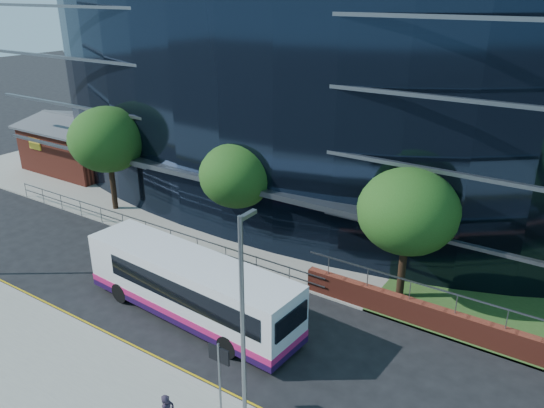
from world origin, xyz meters
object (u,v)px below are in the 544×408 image
Objects in this scene: tree_far_b at (237,175)px; tree_far_c at (408,211)px; brick_pavilion at (81,146)px; streetlight_east at (243,330)px; street_sign at (219,363)px; city_bus at (192,287)px; tree_far_a at (107,140)px.

tree_far_c reaches higher than tree_far_b.
brick_pavilion is 1.08× the size of streetlight_east.
tree_far_c reaches higher than brick_pavilion.
city_bus reaches higher than street_sign.
brick_pavilion is 19.55m from tree_far_b.
streetlight_east reaches higher than city_bus.
street_sign is at bearing -103.29° from tree_far_c.
city_bus is at bearing -27.21° from brick_pavilion.
tree_far_b is (10.00, 0.50, -0.65)m from tree_far_a.
brick_pavilion is 0.77× the size of city_bus.
tree_far_c is at bearing 84.89° from streetlight_east.
streetlight_east is (19.00, -11.17, -0.42)m from tree_far_a.
streetlight_east is 0.72× the size of city_bus.
streetlight_east is at bearing -30.46° from tree_far_a.
tree_far_b is at bearing 2.86° from tree_far_a.
brick_pavilion is 29.46m from tree_far_c.
street_sign is 11.14m from tree_far_c.
tree_far_b is 0.54× the size of city_bus.
tree_far_c reaches higher than street_sign.
brick_pavilion is 24.52m from city_bus.
tree_far_c is 11.22m from streetlight_east.
tree_far_c is at bearing -8.82° from brick_pavilion.
streetlight_east reaches higher than tree_far_b.
tree_far_a reaches higher than city_bus.
streetlight_east is (-1.00, -11.17, -0.10)m from tree_far_c.
brick_pavilion is at bearing 171.18° from tree_far_c.
streetlight_east reaches higher than brick_pavilion.
street_sign is 0.43× the size of tree_far_c.
brick_pavilion is 10.48m from tree_far_a.
city_bus is at bearing -27.66° from tree_far_a.
streetlight_east is at bearing -95.11° from tree_far_c.
tree_far_c is 0.58× the size of city_bus.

